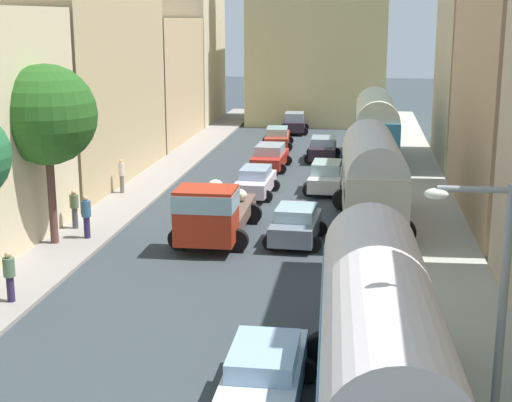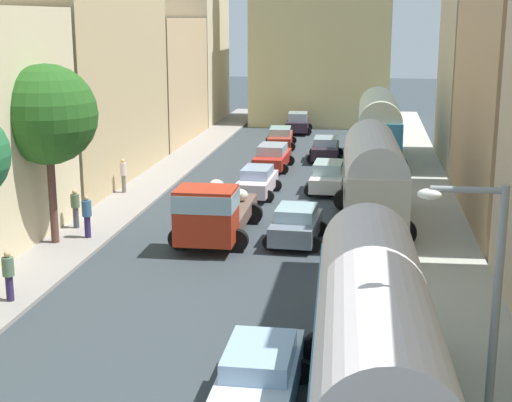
# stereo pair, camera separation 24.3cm
# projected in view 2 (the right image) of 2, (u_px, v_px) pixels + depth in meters

# --- Properties ---
(ground_plane) EXTENTS (154.00, 154.00, 0.00)m
(ground_plane) POSITION_uv_depth(u_px,v_px,m) (284.00, 195.00, 38.49)
(ground_plane) COLOR #343C41
(sidewalk_left) EXTENTS (2.50, 70.00, 0.14)m
(sidewalk_left) POSITION_uv_depth(u_px,v_px,m) (146.00, 189.00, 39.52)
(sidewalk_left) COLOR gray
(sidewalk_left) RESTS_ON ground
(sidewalk_right) EXTENTS (2.50, 70.00, 0.14)m
(sidewalk_right) POSITION_uv_depth(u_px,v_px,m) (431.00, 198.00, 37.44)
(sidewalk_right) COLOR #AEAF9E
(sidewalk_right) RESTS_ON ground
(building_left_2) EXTENTS (5.18, 14.79, 12.13)m
(building_left_2) POSITION_uv_depth(u_px,v_px,m) (83.00, 69.00, 40.62)
(building_left_2) COLOR tan
(building_left_2) RESTS_ON ground
(building_left_3) EXTENTS (5.21, 11.75, 8.67)m
(building_left_3) POSITION_uv_depth(u_px,v_px,m) (154.00, 81.00, 54.10)
(building_left_3) COLOR tan
(building_left_3) RESTS_ON ground
(building_left_4) EXTENTS (4.86, 9.24, 11.25)m
(building_left_4) POSITION_uv_depth(u_px,v_px,m) (193.00, 55.00, 64.03)
(building_left_4) COLOR beige
(building_left_4) RESTS_ON ground
(building_right_3) EXTENTS (5.77, 9.84, 13.56)m
(building_right_3) POSITION_uv_depth(u_px,v_px,m) (496.00, 51.00, 44.93)
(building_right_3) COLOR beige
(building_right_3) RESTS_ON ground
(distant_church) EXTENTS (11.24, 7.98, 18.39)m
(distant_church) POSITION_uv_depth(u_px,v_px,m) (321.00, 45.00, 62.94)
(distant_church) COLOR tan
(distant_church) RESTS_ON ground
(parked_bus_0) EXTENTS (3.57, 10.01, 3.99)m
(parked_bus_0) POSITION_uv_depth(u_px,v_px,m) (374.00, 342.00, 15.75)
(parked_bus_0) COLOR teal
(parked_bus_0) RESTS_ON ground
(parked_bus_1) EXTENTS (3.51, 8.57, 4.09)m
(parked_bus_1) POSITION_uv_depth(u_px,v_px,m) (373.00, 175.00, 32.16)
(parked_bus_1) COLOR beige
(parked_bus_1) RESTS_ON ground
(parked_bus_2) EXTENTS (3.40, 9.77, 4.28)m
(parked_bus_2) POSITION_uv_depth(u_px,v_px,m) (379.00, 125.00, 46.12)
(parked_bus_2) COLOR teal
(parked_bus_2) RESTS_ON ground
(cargo_truck_0) EXTENTS (3.15, 6.87, 2.53)m
(cargo_truck_0) POSITION_uv_depth(u_px,v_px,m) (214.00, 211.00, 30.04)
(cargo_truck_0) COLOR #AF2C16
(cargo_truck_0) RESTS_ON ground
(car_0) EXTENTS (2.21, 4.09, 1.48)m
(car_0) POSITION_uv_depth(u_px,v_px,m) (257.00, 182.00, 37.99)
(car_0) COLOR silver
(car_0) RESTS_ON ground
(car_1) EXTENTS (2.37, 4.39, 1.48)m
(car_1) POSITION_uv_depth(u_px,v_px,m) (272.00, 157.00, 44.70)
(car_1) COLOR #B1281E
(car_1) RESTS_ON ground
(car_2) EXTENTS (2.36, 4.45, 1.39)m
(car_2) POSITION_uv_depth(u_px,v_px,m) (280.00, 137.00, 52.12)
(car_2) COLOR #AC3322
(car_2) RESTS_ON ground
(car_3) EXTENTS (2.32, 3.89, 1.60)m
(car_3) POSITION_uv_depth(u_px,v_px,m) (298.00, 123.00, 58.67)
(car_3) COLOR #2B1F2C
(car_3) RESTS_ON ground
(car_4) EXTENTS (2.30, 4.30, 1.51)m
(car_4) POSITION_uv_depth(u_px,v_px,m) (259.00, 376.00, 17.35)
(car_4) COLOR silver
(car_4) RESTS_ON ground
(car_5) EXTENTS (2.40, 3.75, 1.47)m
(car_5) POSITION_uv_depth(u_px,v_px,m) (296.00, 224.00, 30.12)
(car_5) COLOR slate
(car_5) RESTS_ON ground
(car_6) EXTENTS (2.27, 4.13, 1.54)m
(car_6) POSITION_uv_depth(u_px,v_px,m) (328.00, 177.00, 39.02)
(car_6) COLOR silver
(car_6) RESTS_ON ground
(car_7) EXTENTS (2.22, 4.04, 1.47)m
(car_7) POSITION_uv_depth(u_px,v_px,m) (326.00, 149.00, 47.47)
(car_7) COLOR #2D212B
(car_7) RESTS_ON ground
(pedestrian_0) EXTENTS (0.34, 0.34, 1.85)m
(pedestrian_0) POSITION_uv_depth(u_px,v_px,m) (123.00, 174.00, 38.12)
(pedestrian_0) COLOR slate
(pedestrian_0) RESTS_ON ground
(pedestrian_1) EXTENTS (0.52, 0.52, 1.78)m
(pedestrian_1) POSITION_uv_depth(u_px,v_px,m) (75.00, 207.00, 31.72)
(pedestrian_1) COLOR #41454D
(pedestrian_1) RESTS_ON ground
(pedestrian_2) EXTENTS (0.51, 0.51, 1.75)m
(pedestrian_2) POSITION_uv_depth(u_px,v_px,m) (9.00, 274.00, 23.52)
(pedestrian_2) COLOR #2D2249
(pedestrian_2) RESTS_ON ground
(pedestrian_4) EXTENTS (0.44, 0.44, 1.86)m
(pedestrian_4) POSITION_uv_depth(u_px,v_px,m) (87.00, 215.00, 30.30)
(pedestrian_4) COLOR #2A2251
(pedestrian_4) RESTS_ON ground
(streetlamp_near) EXTENTS (1.58, 0.28, 5.91)m
(streetlamp_near) POSITION_uv_depth(u_px,v_px,m) (483.00, 313.00, 13.74)
(streetlamp_near) COLOR gray
(streetlamp_near) RESTS_ON ground
(roadside_tree_2) EXTENTS (3.81, 3.81, 7.07)m
(roadside_tree_2) POSITION_uv_depth(u_px,v_px,m) (47.00, 115.00, 28.69)
(roadside_tree_2) COLOR brown
(roadside_tree_2) RESTS_ON ground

